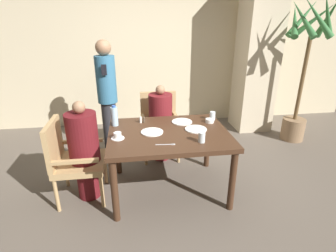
{
  "coord_description": "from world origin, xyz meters",
  "views": [
    {
      "loc": [
        -0.38,
        -2.59,
        1.86
      ],
      "look_at": [
        0.0,
        0.05,
        0.78
      ],
      "focal_mm": 28.0,
      "sensor_mm": 36.0,
      "label": 1
    }
  ],
  "objects_px": {
    "diner_in_far_chair": "(161,122)",
    "bowl_small": "(210,121)",
    "chair_far_side": "(159,122)",
    "teacup_with_saucer": "(118,136)",
    "chair_left_side": "(72,157)",
    "water_bottle": "(114,116)",
    "diner_in_left_chair": "(84,150)",
    "standing_host": "(107,94)",
    "potted_palm": "(302,79)",
    "plate_main_right": "(152,132)",
    "plate_main_left": "(196,129)",
    "glass_tall_near": "(212,116)",
    "plate_dessert_center": "(182,122)",
    "glass_tall_mid": "(202,137)"
  },
  "relations": [
    {
      "from": "chair_left_side",
      "to": "glass_tall_mid",
      "type": "bearing_deg",
      "value": -12.63
    },
    {
      "from": "chair_left_side",
      "to": "water_bottle",
      "type": "xyz_separation_m",
      "value": [
        0.46,
        0.28,
        0.34
      ]
    },
    {
      "from": "diner_in_left_chair",
      "to": "potted_palm",
      "type": "relative_size",
      "value": 0.5
    },
    {
      "from": "glass_tall_mid",
      "to": "chair_far_side",
      "type": "bearing_deg",
      "value": 103.42
    },
    {
      "from": "diner_in_left_chair",
      "to": "bowl_small",
      "type": "bearing_deg",
      "value": 8.51
    },
    {
      "from": "plate_main_left",
      "to": "bowl_small",
      "type": "height_order",
      "value": "bowl_small"
    },
    {
      "from": "plate_dessert_center",
      "to": "glass_tall_near",
      "type": "xyz_separation_m",
      "value": [
        0.38,
        0.02,
        0.05
      ]
    },
    {
      "from": "potted_palm",
      "to": "water_bottle",
      "type": "bearing_deg",
      "value": -163.91
    },
    {
      "from": "standing_host",
      "to": "bowl_small",
      "type": "height_order",
      "value": "standing_host"
    },
    {
      "from": "plate_main_right",
      "to": "glass_tall_mid",
      "type": "distance_m",
      "value": 0.56
    },
    {
      "from": "potted_palm",
      "to": "glass_tall_near",
      "type": "relative_size",
      "value": 21.17
    },
    {
      "from": "diner_in_left_chair",
      "to": "glass_tall_mid",
      "type": "distance_m",
      "value": 1.25
    },
    {
      "from": "chair_left_side",
      "to": "potted_palm",
      "type": "height_order",
      "value": "potted_palm"
    },
    {
      "from": "plate_main_left",
      "to": "plate_dessert_center",
      "type": "height_order",
      "value": "same"
    },
    {
      "from": "diner_in_far_chair",
      "to": "bowl_small",
      "type": "xyz_separation_m",
      "value": [
        0.52,
        -0.55,
        0.2
      ]
    },
    {
      "from": "chair_far_side",
      "to": "teacup_with_saucer",
      "type": "distance_m",
      "value": 1.17
    },
    {
      "from": "chair_far_side",
      "to": "diner_in_far_chair",
      "type": "bearing_deg",
      "value": -90.0
    },
    {
      "from": "diner_in_far_chair",
      "to": "plate_main_right",
      "type": "xyz_separation_m",
      "value": [
        -0.18,
        -0.75,
        0.19
      ]
    },
    {
      "from": "teacup_with_saucer",
      "to": "diner_in_left_chair",
      "type": "bearing_deg",
      "value": 165.34
    },
    {
      "from": "potted_palm",
      "to": "chair_left_side",
      "type": "bearing_deg",
      "value": -161.55
    },
    {
      "from": "plate_main_right",
      "to": "teacup_with_saucer",
      "type": "height_order",
      "value": "teacup_with_saucer"
    },
    {
      "from": "plate_dessert_center",
      "to": "diner_in_far_chair",
      "type": "bearing_deg",
      "value": 111.98
    },
    {
      "from": "plate_main_right",
      "to": "bowl_small",
      "type": "distance_m",
      "value": 0.73
    },
    {
      "from": "plate_dessert_center",
      "to": "teacup_with_saucer",
      "type": "relative_size",
      "value": 1.78
    },
    {
      "from": "diner_in_far_chair",
      "to": "plate_main_left",
      "type": "relative_size",
      "value": 4.43
    },
    {
      "from": "standing_host",
      "to": "teacup_with_saucer",
      "type": "height_order",
      "value": "standing_host"
    },
    {
      "from": "plate_main_left",
      "to": "glass_tall_mid",
      "type": "xyz_separation_m",
      "value": [
        -0.02,
        -0.32,
        0.05
      ]
    },
    {
      "from": "potted_palm",
      "to": "plate_dessert_center",
      "type": "xyz_separation_m",
      "value": [
        -2.05,
        -0.83,
        -0.28
      ]
    },
    {
      "from": "plate_main_left",
      "to": "bowl_small",
      "type": "relative_size",
      "value": 2.42
    },
    {
      "from": "plate_main_left",
      "to": "chair_left_side",
      "type": "bearing_deg",
      "value": -179.1
    },
    {
      "from": "chair_far_side",
      "to": "teacup_with_saucer",
      "type": "relative_size",
      "value": 6.67
    },
    {
      "from": "chair_far_side",
      "to": "plate_main_right",
      "type": "bearing_deg",
      "value": -101.36
    },
    {
      "from": "standing_host",
      "to": "chair_left_side",
      "type": "bearing_deg",
      "value": -106.17
    },
    {
      "from": "bowl_small",
      "to": "diner_in_far_chair",
      "type": "bearing_deg",
      "value": 133.55
    },
    {
      "from": "standing_host",
      "to": "plate_main_left",
      "type": "bearing_deg",
      "value": -47.23
    },
    {
      "from": "diner_in_far_chair",
      "to": "standing_host",
      "type": "xyz_separation_m",
      "value": [
        -0.72,
        0.37,
        0.33
      ]
    },
    {
      "from": "potted_palm",
      "to": "plate_main_right",
      "type": "xyz_separation_m",
      "value": [
        -2.43,
        -1.09,
        -0.28
      ]
    },
    {
      "from": "diner_in_far_chair",
      "to": "plate_dessert_center",
      "type": "xyz_separation_m",
      "value": [
        0.2,
        -0.5,
        0.19
      ]
    },
    {
      "from": "glass_tall_mid",
      "to": "plate_main_left",
      "type": "bearing_deg",
      "value": 86.13
    },
    {
      "from": "water_bottle",
      "to": "standing_host",
      "type": "bearing_deg",
      "value": 98.97
    },
    {
      "from": "chair_far_side",
      "to": "teacup_with_saucer",
      "type": "xyz_separation_m",
      "value": [
        -0.54,
        -1.0,
        0.26
      ]
    },
    {
      "from": "standing_host",
      "to": "plate_dessert_center",
      "type": "relative_size",
      "value": 6.73
    },
    {
      "from": "potted_palm",
      "to": "plate_main_left",
      "type": "xyz_separation_m",
      "value": [
        -1.94,
        -1.08,
        -0.28
      ]
    },
    {
      "from": "potted_palm",
      "to": "bowl_small",
      "type": "bearing_deg",
      "value": -152.79
    },
    {
      "from": "chair_far_side",
      "to": "diner_in_left_chair",
      "type": "bearing_deg",
      "value": -135.03
    },
    {
      "from": "standing_host",
      "to": "glass_tall_mid",
      "type": "height_order",
      "value": "standing_host"
    },
    {
      "from": "diner_in_far_chair",
      "to": "plate_main_right",
      "type": "height_order",
      "value": "diner_in_far_chair"
    },
    {
      "from": "diner_in_far_chair",
      "to": "glass_tall_mid",
      "type": "bearing_deg",
      "value": -74.88
    },
    {
      "from": "plate_dessert_center",
      "to": "glass_tall_near",
      "type": "relative_size",
      "value": 2.31
    },
    {
      "from": "potted_palm",
      "to": "plate_main_right",
      "type": "bearing_deg",
      "value": -155.86
    }
  ]
}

